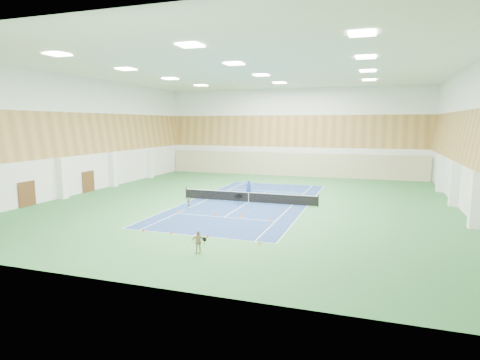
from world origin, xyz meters
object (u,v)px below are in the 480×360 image
(ball_cart, at_px, (238,199))
(child_court, at_px, (189,203))
(coach, at_px, (248,188))
(child_apron, at_px, (198,242))
(tennis_net, at_px, (249,196))

(ball_cart, bearing_deg, child_court, -114.58)
(coach, distance_m, child_apron, 18.01)
(coach, height_order, ball_cart, coach)
(coach, relative_size, child_apron, 1.27)
(coach, height_order, child_apron, coach)
(tennis_net, distance_m, ball_cart, 1.42)
(child_court, bearing_deg, ball_cart, 38.07)
(child_court, relative_size, child_apron, 0.78)
(child_court, height_order, ball_cart, child_court)
(child_court, bearing_deg, child_apron, -68.53)
(coach, height_order, child_court, coach)
(coach, distance_m, ball_cart, 4.16)
(tennis_net, height_order, child_court, tennis_net)
(child_apron, bearing_deg, coach, 80.66)
(coach, bearing_deg, child_apron, 91.02)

